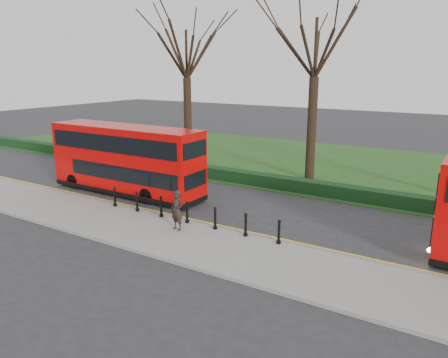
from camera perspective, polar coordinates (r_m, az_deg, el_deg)
The scene contains 12 objects.
ground at distance 22.10m, azimuth -3.41°, elevation -4.88°, with size 120.00×120.00×0.00m, color #28282B.
pavement at distance 19.87m, azimuth -8.47°, elevation -7.06°, with size 60.00×4.00×0.15m, color gray.
kerb at distance 21.32m, azimuth -4.98°, elevation -5.43°, with size 60.00×0.25×0.16m, color slate.
grass_verge at distance 34.95m, azimuth 10.98°, elevation 2.16°, with size 60.00×18.00×0.06m, color #1D4818.
hedge at distance 27.56m, azimuth 4.79°, elevation -0.11°, with size 60.00×0.90×0.80m, color black.
yellow_line_outer at distance 21.57m, azimuth -4.49°, elevation -5.38°, with size 60.00×0.10×0.01m, color yellow.
yellow_line_inner at distance 21.72m, azimuth -4.18°, elevation -5.23°, with size 60.00×0.10×0.01m, color yellow.
tree_left at distance 33.68m, azimuth -4.94°, elevation 16.58°, with size 7.56×7.56×11.81m.
tree_mid at distance 28.84m, azimuth 11.92°, elevation 17.22°, with size 7.79×7.79×12.17m.
bollard_row at distance 20.68m, azimuth -4.85°, elevation -4.38°, with size 9.64×0.15×1.00m.
bus_lead at distance 26.20m, azimuth -12.74°, elevation 2.43°, with size 10.04×2.31×3.99m.
pedestrian at distance 19.69m, azimuth -6.17°, elevation -4.11°, with size 0.67×0.44×1.83m, color black.
Camera 1 is at (12.16, -16.95, 7.30)m, focal length 35.00 mm.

